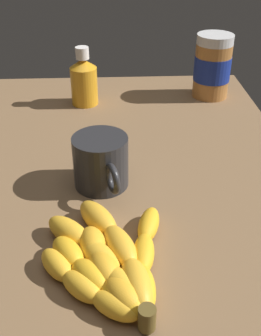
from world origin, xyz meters
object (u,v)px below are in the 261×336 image
Objects in this scene: banana_bunch at (108,263)px; peanut_butter_jar at (212,67)px; coffee_mug at (101,163)px; honey_bottle at (84,80)px.

banana_bunch is 61.09cm from peanut_butter_jar.
banana_bunch is 1.83× the size of coffee_mug.
honey_bottle is (52.47, 5.15, 4.03)cm from banana_bunch.
coffee_mug is (-36.37, 25.69, -2.88)cm from peanut_butter_jar.
honey_bottle reaches higher than banana_bunch.
banana_bunch is 19.42cm from coffee_mug.
banana_bunch is at bearing 156.02° from peanut_butter_jar.
peanut_butter_jar reaches higher than banana_bunch.
banana_bunch is 1.71× the size of honey_bottle.
honey_bottle is 33.55cm from coffee_mug.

